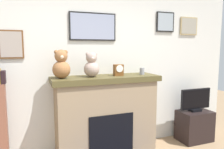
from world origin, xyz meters
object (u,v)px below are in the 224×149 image
Objects in this scene: tv_stand at (194,126)px; teddy_bear_cream at (61,66)px; candle_jar at (142,71)px; fireplace at (106,116)px; television at (196,100)px; teddy_bear_grey at (92,66)px; mantel_clock at (118,70)px.

tv_stand is 1.45× the size of teddy_bear_cream.
fireplace is at bearing 178.30° from candle_jar.
teddy_bear_cream reaches higher than fireplace.
television reaches higher than tv_stand.
fireplace is at bearing 1.62° from teddy_bear_cream.
fireplace is 1.68m from tv_stand.
fireplace is 15.25× the size of candle_jar.
teddy_bear_cream is 1.09× the size of teddy_bear_grey.
candle_jar is at bearing 0.02° from teddy_bear_cream.
teddy_bear_grey is (-0.81, -0.00, 0.11)m from candle_jar.
television is at bearing -2.06° from candle_jar.
mantel_clock is (-1.45, 0.04, 0.58)m from television.
television is 1.70× the size of teddy_bear_grey.
teddy_bear_grey is (-1.87, 0.04, 0.66)m from television.
candle_jar is 0.40m from mantel_clock.
television is at bearing -1.43° from mantel_clock.
television is at bearing -1.15° from teddy_bear_grey.
television is 5.85× the size of candle_jar.
teddy_bear_cream is at bearing 179.10° from tv_stand.
fireplace reaches higher than television.
mantel_clock is 0.47× the size of teddy_bear_grey.
teddy_bear_grey is (-0.41, 0.00, 0.08)m from mantel_clock.
fireplace is 1.65m from television.
mantel_clock reaches higher than fireplace.
fireplace is 0.72m from mantel_clock.
television is 1.57m from mantel_clock.
tv_stand is 3.37× the size of mantel_clock.
tv_stand is at bearing -1.10° from teddy_bear_grey.
teddy_bear_grey is at bearing 178.85° from television.
mantel_clock reaches higher than television.
tv_stand is 2.55m from teddy_bear_cream.
tv_stand is (1.65, -0.05, -0.35)m from fireplace.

